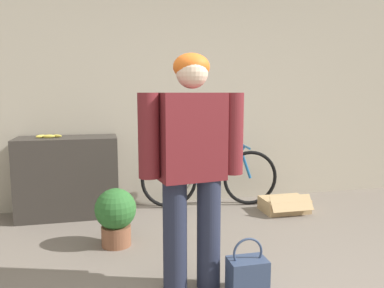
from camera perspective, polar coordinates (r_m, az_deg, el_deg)
wall_back at (r=4.60m, az=-2.62°, el=7.04°), size 8.00×0.07×2.60m
side_shelf at (r=4.36m, az=-18.33°, el=-4.78°), size 1.07×0.47×0.88m
person at (r=2.51m, az=-0.01°, el=-2.25°), size 0.72×0.28×1.62m
bicycle at (r=4.51m, az=2.77°, el=-5.04°), size 1.65×0.46×0.74m
banana at (r=4.28m, az=-21.02°, el=1.12°), size 0.28×0.08×0.04m
handbag at (r=2.72m, az=8.43°, el=-19.11°), size 0.26×0.18×0.40m
cardboard_box at (r=4.50m, az=13.88°, el=-8.95°), size 0.51×0.42×0.23m
potted_plant at (r=3.45m, az=-11.55°, el=-10.45°), size 0.37×0.37×0.52m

